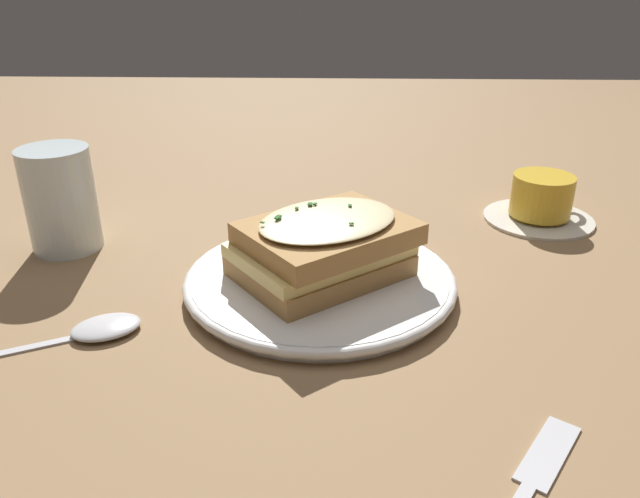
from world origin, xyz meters
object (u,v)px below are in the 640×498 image
(sandwich, at_px, (324,246))
(teacup_with_saucer, at_px, (541,202))
(dinner_plate, at_px, (320,280))
(fork, at_px, (529,485))
(spoon, at_px, (95,330))
(water_glass, at_px, (61,200))

(sandwich, bearing_deg, teacup_with_saucer, 125.42)
(dinner_plate, height_order, fork, dinner_plate)
(dinner_plate, height_order, teacup_with_saucer, teacup_with_saucer)
(spoon, bearing_deg, teacup_with_saucer, 94.89)
(dinner_plate, relative_size, fork, 1.61)
(sandwich, xyz_separation_m, teacup_with_saucer, (-0.19, 0.26, -0.02))
(teacup_with_saucer, height_order, spoon, teacup_with_saucer)
(fork, bearing_deg, teacup_with_saucer, 108.35)
(spoon, bearing_deg, dinner_plate, 88.61)
(teacup_with_saucer, bearing_deg, fork, -142.04)
(teacup_with_saucer, height_order, fork, teacup_with_saucer)
(water_glass, height_order, spoon, water_glass)
(sandwich, relative_size, water_glass, 1.72)
(dinner_plate, xyz_separation_m, sandwich, (-0.00, 0.00, 0.04))
(sandwich, height_order, spoon, sandwich)
(dinner_plate, distance_m, sandwich, 0.04)
(dinner_plate, distance_m, water_glass, 0.30)
(dinner_plate, distance_m, spoon, 0.21)
(dinner_plate, relative_size, water_glass, 2.32)
(water_glass, relative_size, fork, 0.70)
(water_glass, bearing_deg, teacup_with_saucer, 100.14)
(sandwich, distance_m, spoon, 0.22)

